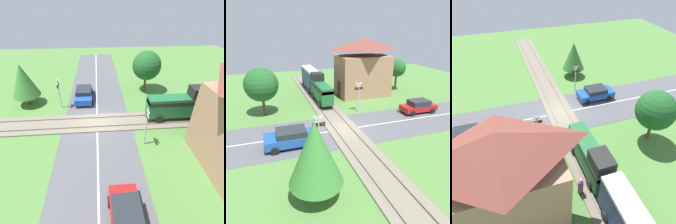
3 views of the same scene
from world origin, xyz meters
TOP-DOWN VIEW (x-y plane):
  - ground_plane at (0.00, 0.00)m, footprint 60.00×60.00m
  - road_surface at (0.00, 0.00)m, footprint 48.00×6.40m
  - track_bed at (0.00, 0.00)m, footprint 2.80×48.00m
  - train at (0.00, 11.08)m, footprint 1.58×12.26m
  - car_near_crossing at (-4.79, -1.44)m, footprint 4.13×2.03m
  - car_far_side at (9.21, 1.44)m, footprint 3.82×1.81m
  - crossing_signal_west_approach at (-3.16, -3.82)m, footprint 0.90×0.18m
  - crossing_signal_east_approach at (3.16, 3.82)m, footprint 0.90×0.18m
  - station_building at (6.21, 9.57)m, footprint 7.13×4.75m
  - pedestrian_by_station at (1.39, 9.49)m, footprint 0.38×0.38m
  - tree_roadside_hedge at (-6.64, 6.16)m, footprint 3.44×3.44m
  - tree_beyond_track at (-4.26, -7.55)m, footprint 2.90×2.90m

SIDE VIEW (x-z plane):
  - ground_plane at x=0.00m, z-range 0.00..0.00m
  - road_surface at x=0.00m, z-range 0.00..0.02m
  - track_bed at x=0.00m, z-range -0.05..0.19m
  - pedestrian_by_station at x=1.39m, z-range -0.07..1.48m
  - car_far_side at x=9.21m, z-range 0.04..1.46m
  - car_near_crossing at x=-4.79m, z-range 0.05..1.48m
  - train at x=0.00m, z-range 0.27..3.45m
  - crossing_signal_west_approach at x=-3.16m, z-range 0.46..3.79m
  - crossing_signal_east_approach at x=3.16m, z-range 0.46..3.79m
  - tree_beyond_track at x=-4.26m, z-range 0.55..5.14m
  - tree_roadside_hedge at x=-6.64m, z-range 0.76..5.74m
  - station_building at x=6.21m, z-range -0.10..7.32m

